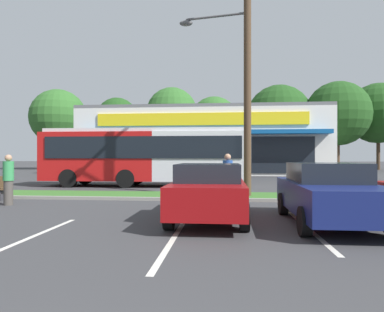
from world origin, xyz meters
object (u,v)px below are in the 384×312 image
object	(u,v)px
car_0	(328,193)
car_5	(209,191)
pedestrian_by_pole	(8,180)
car_3	(136,169)
utility_pole	(244,61)
pedestrian_mid	(228,178)
city_bus	(146,155)

from	to	relation	value
car_0	car_5	distance (m)	3.02
car_0	pedestrian_by_pole	xyz separation A→B (m)	(-10.10, 2.48, 0.10)
car_0	car_3	distance (m)	18.32
utility_pole	pedestrian_mid	bearing A→B (deg)	-114.90
city_bus	pedestrian_by_pole	distance (m)	8.67
city_bus	car_0	size ratio (longest dim) A/B	2.60
car_0	car_3	size ratio (longest dim) A/B	1.01
city_bus	car_5	size ratio (longest dim) A/B	2.65
city_bus	car_0	xyz separation A→B (m)	(7.05, -10.55, -0.98)
car_3	utility_pole	bearing A→B (deg)	-55.95
car_3	city_bus	bearing A→B (deg)	-69.93
pedestrian_by_pole	pedestrian_mid	xyz separation A→B (m)	(7.62, 1.36, 0.02)
car_5	city_bus	bearing A→B (deg)	21.47
utility_pole	car_5	size ratio (longest dim) A/B	2.36
city_bus	car_5	distance (m)	11.10
car_3	pedestrian_mid	xyz separation A→B (m)	(6.53, -12.11, 0.15)
pedestrian_by_pole	car_0	bearing A→B (deg)	99.34
utility_pole	car_0	size ratio (longest dim) A/B	2.32
city_bus	pedestrian_mid	xyz separation A→B (m)	(4.56, -6.71, -0.86)
utility_pole	car_5	bearing A→B (deg)	-103.33
car_0	car_3	bearing A→B (deg)	-150.51
utility_pole	pedestrian_by_pole	size ratio (longest dim) A/B	5.92
car_3	car_5	bearing A→B (deg)	-69.01
utility_pole	car_5	world-z (taller)	utility_pole
car_3	pedestrian_by_pole	xyz separation A→B (m)	(-1.08, -13.46, 0.13)
city_bus	car_3	world-z (taller)	city_bus
city_bus	car_0	world-z (taller)	city_bus
city_bus	utility_pole	bearing A→B (deg)	-45.66
pedestrian_by_pole	pedestrian_mid	distance (m)	7.74
city_bus	car_3	bearing A→B (deg)	109.60
utility_pole	car_0	xyz separation A→B (m)	(1.82, -5.28, -4.78)
city_bus	car_5	bearing A→B (deg)	-69.00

